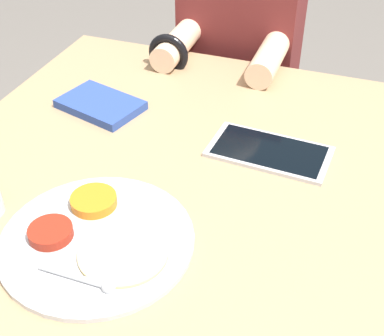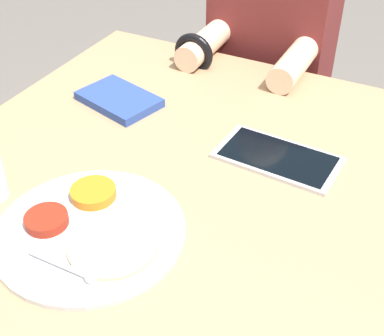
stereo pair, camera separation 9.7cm
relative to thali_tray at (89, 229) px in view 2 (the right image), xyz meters
name	(u,v)px [view 2 (the right image)]	position (x,y,z in m)	size (l,w,h in m)	color
dining_table	(175,297)	(0.05, 0.20, -0.37)	(0.98, 1.09, 0.73)	#9E7F5B
thali_tray	(89,229)	(0.00, 0.00, 0.00)	(0.33, 0.33, 0.03)	#B7BABF
red_notebook	(119,100)	(-0.19, 0.39, 0.00)	(0.21, 0.17, 0.02)	silver
tablet_device	(278,158)	(0.22, 0.35, 0.00)	(0.25, 0.15, 0.01)	#B7B7BC
person_diner	(267,88)	(0.00, 0.90, -0.17)	(0.35, 0.41, 1.19)	black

